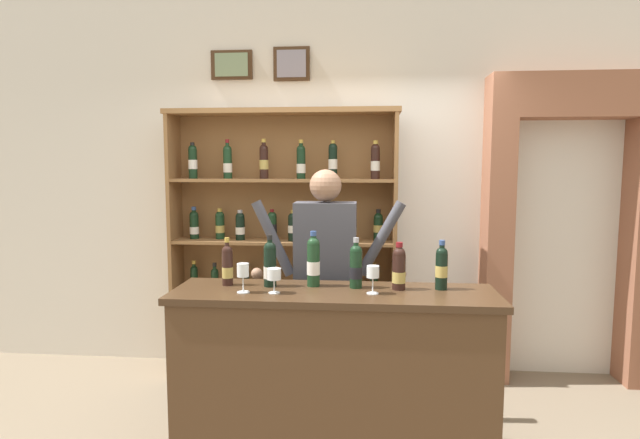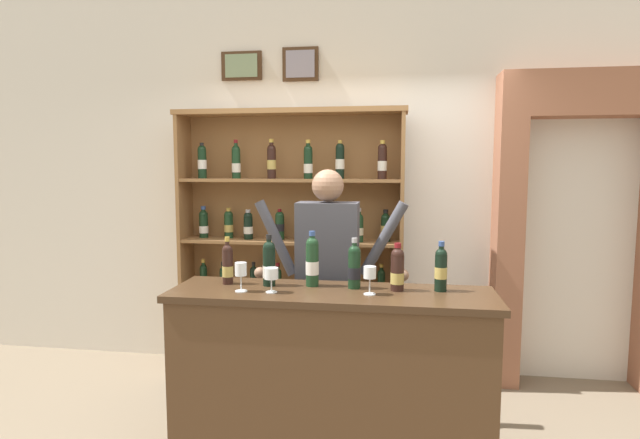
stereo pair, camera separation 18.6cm
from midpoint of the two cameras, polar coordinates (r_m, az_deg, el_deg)
name	(u,v)px [view 1 (the left image)]	position (r m, az deg, el deg)	size (l,w,h in m)	color
back_wall	(344,175)	(4.43, 1.54, 4.99)	(12.00, 0.19, 3.35)	silver
wine_shelf	(284,239)	(4.21, -5.36, -2.18)	(1.87, 0.32, 2.20)	olive
archway_doorway	(565,212)	(4.55, 24.74, 0.76)	(1.32, 0.45, 2.47)	#935B42
tasting_counter	(333,377)	(3.14, -0.26, -17.23)	(1.88, 0.53, 1.03)	#4C331E
shopkeeper	(325,267)	(3.45, -0.93, -5.38)	(1.06, 0.22, 1.73)	#2D3347
tasting_bottle_chianti	(227,265)	(3.16, -12.01, -5.00)	(0.07, 0.07, 0.29)	black
tasting_bottle_prosecco	(270,264)	(3.08, -7.36, -4.95)	(0.08, 0.08, 0.31)	black
tasting_bottle_riserva	(313,261)	(3.06, -2.49, -4.66)	(0.08, 0.08, 0.33)	#19381E
tasting_bottle_bianco	(356,266)	(3.02, 2.29, -5.19)	(0.08, 0.08, 0.30)	black
tasting_bottle_super_tuscan	(399,268)	(3.00, 7.09, -5.43)	(0.08, 0.08, 0.28)	black
tasting_bottle_vin_santo	(442,267)	(3.04, 11.77, -5.22)	(0.07, 0.07, 0.29)	black
wine_glass_right	(243,272)	(2.95, -10.43, -5.84)	(0.07, 0.07, 0.17)	silver
wine_glass_center	(274,276)	(2.92, -7.00, -6.26)	(0.08, 0.08, 0.14)	silver
wine_glass_left	(373,274)	(2.89, 4.11, -6.09)	(0.07, 0.07, 0.16)	silver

